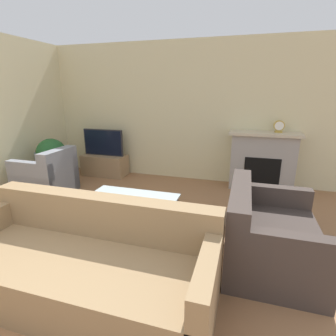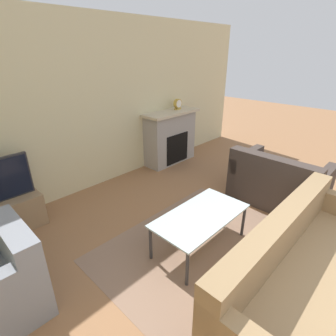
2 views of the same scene
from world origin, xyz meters
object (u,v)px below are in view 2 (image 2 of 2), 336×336
Objects in this scene: couch_loveseat at (277,184)px; couch_sectional at (309,278)px; coffee_table at (201,218)px; mantel_clock at (178,104)px.

couch_sectional is at bearing 121.57° from couch_loveseat.
couch_sectional is at bearing -85.93° from coffee_table.
couch_sectional is at bearing -119.07° from mantel_clock.
mantel_clock reaches higher than couch_loveseat.
couch_sectional is 10.93× the size of mantel_clock.
coffee_table is at bearing -132.30° from mantel_clock.
couch_loveseat reaches higher than coffee_table.
couch_loveseat is 2.46m from mantel_clock.
couch_sectional reaches higher than coffee_table.
coffee_table is at bearing 82.95° from couch_loveseat.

